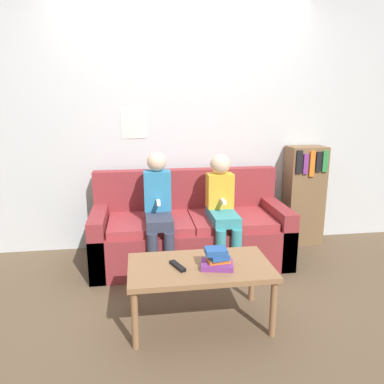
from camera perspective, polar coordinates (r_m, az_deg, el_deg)
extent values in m
plane|color=brown|center=(3.29, 0.96, -13.84)|extent=(10.00, 10.00, 0.00)
cube|color=silver|center=(3.90, -1.34, 10.50)|extent=(8.00, 0.06, 2.60)
cube|color=white|center=(3.83, -8.89, 10.27)|extent=(0.25, 0.00, 0.30)
cube|color=maroon|center=(3.63, -0.23, -7.72)|extent=(1.83, 0.78, 0.39)
cube|color=maroon|center=(3.80, -0.92, 0.04)|extent=(1.83, 0.14, 0.47)
cube|color=maroon|center=(3.59, -13.82, -7.03)|extent=(0.14, 0.78, 0.55)
cube|color=maroon|center=(3.81, 12.53, -5.73)|extent=(0.14, 0.78, 0.55)
cube|color=#A1343A|center=(3.49, -6.41, -4.73)|extent=(0.76, 0.62, 0.07)
cube|color=#A1343A|center=(3.59, 5.92, -4.16)|extent=(0.76, 0.62, 0.07)
cube|color=#8E6642|center=(2.61, 1.22, -11.41)|extent=(0.98, 0.55, 0.04)
cylinder|color=#8E6642|center=(2.48, -8.70, -18.74)|extent=(0.04, 0.04, 0.40)
cylinder|color=#8E6642|center=(2.62, 12.26, -17.00)|extent=(0.04, 0.04, 0.40)
cylinder|color=#8E6642|center=(2.89, -8.68, -13.75)|extent=(0.04, 0.04, 0.40)
cylinder|color=#8E6642|center=(3.01, 9.11, -12.58)|extent=(0.04, 0.04, 0.40)
cylinder|color=#33384C|center=(3.20, -5.99, -10.17)|extent=(0.09, 0.09, 0.46)
cylinder|color=#33384C|center=(3.21, -3.46, -10.06)|extent=(0.09, 0.09, 0.46)
cube|color=#33384C|center=(3.34, -5.10, -4.08)|extent=(0.23, 0.49, 0.09)
cube|color=teal|center=(3.41, -5.31, 0.23)|extent=(0.24, 0.16, 0.36)
sphere|color=beige|center=(3.36, -5.42, 4.60)|extent=(0.17, 0.17, 0.17)
cube|color=white|center=(3.28, -5.14, -1.62)|extent=(0.03, 0.12, 0.03)
cylinder|color=teal|center=(3.27, 4.37, -9.59)|extent=(0.09, 0.09, 0.46)
cylinder|color=teal|center=(3.31, 6.77, -9.41)|extent=(0.09, 0.09, 0.46)
cube|color=teal|center=(3.42, 4.68, -3.65)|extent=(0.23, 0.49, 0.09)
cube|color=gold|center=(3.49, 4.25, 0.22)|extent=(0.24, 0.16, 0.32)
sphere|color=beige|center=(3.44, 4.33, 4.25)|extent=(0.19, 0.19, 0.19)
cube|color=white|center=(3.37, 4.79, -1.44)|extent=(0.03, 0.12, 0.03)
cube|color=black|center=(2.57, -2.22, -11.20)|extent=(0.10, 0.17, 0.02)
cube|color=#7A3389|center=(2.57, 3.83, -11.03)|extent=(0.24, 0.20, 0.04)
cube|color=orange|center=(2.56, 4.06, -10.33)|extent=(0.15, 0.11, 0.03)
cube|color=#23519E|center=(2.56, 4.04, -9.68)|extent=(0.14, 0.14, 0.03)
cube|color=#23519E|center=(2.53, 3.67, -8.99)|extent=(0.14, 0.12, 0.04)
cube|color=brown|center=(4.20, 16.65, -0.51)|extent=(0.39, 0.26, 1.06)
cube|color=black|center=(3.94, 16.04, 4.42)|extent=(0.06, 0.02, 0.23)
cube|color=#7A3389|center=(3.97, 16.94, 4.11)|extent=(0.05, 0.02, 0.20)
cube|color=orange|center=(4.00, 17.85, 4.10)|extent=(0.05, 0.02, 0.26)
cube|color=black|center=(4.03, 18.76, 4.40)|extent=(0.05, 0.02, 0.20)
cube|color=#2D8442|center=(4.06, 19.65, 4.43)|extent=(0.06, 0.02, 0.22)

